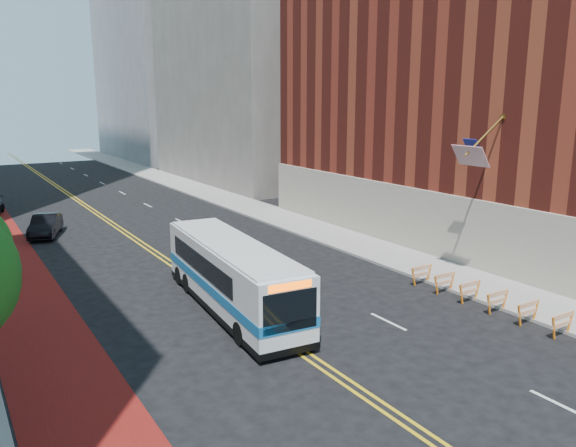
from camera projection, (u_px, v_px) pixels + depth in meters
The scene contains 10 objects.
ground at pixel (404, 421), 16.70m from camera, with size 160.00×160.00×0.00m, color black.
sidewalk_right at pixel (261, 211), 47.71m from camera, with size 4.00×140.00×0.15m, color gray.
center_line_inner at pixel (117, 229), 41.41m from camera, with size 0.14×140.00×0.01m, color gold.
center_line_outer at pixel (122, 228), 41.60m from camera, with size 0.14×140.00×0.01m, color gold.
lane_dashes at pixel (148, 205), 50.61m from camera, with size 0.14×98.20×0.01m.
brick_building at pixel (534, 73), 35.62m from camera, with size 18.73×36.00×22.00m.
midrise_right_near at pixel (265, 4), 63.97m from camera, with size 18.00×26.00×40.00m, color slate.
construction_barriers at pixel (512, 304), 24.36m from camera, with size 1.42×10.91×1.00m.
transit_bus at pixel (231, 274), 25.31m from camera, with size 3.52×11.62×3.14m.
car_b at pixel (46, 225), 39.09m from camera, with size 1.61×4.62×1.52m, color black.
Camera 1 is at (-10.90, -10.89, 9.38)m, focal length 35.00 mm.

